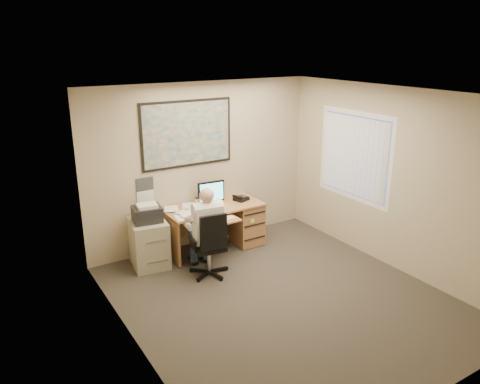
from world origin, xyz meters
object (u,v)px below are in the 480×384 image
desk (230,219)px  office_chair (211,257)px  filing_cabinet (149,239)px  person (207,232)px

desk → office_chair: 1.16m
desk → office_chair: bearing=-135.0°
filing_cabinet → office_chair: bearing=-42.9°
office_chair → person: size_ratio=0.76×
filing_cabinet → person: 0.98m
office_chair → person: (-0.01, 0.08, 0.37)m
office_chair → person: bearing=102.2°
desk → person: person is taller
person → office_chair: bearing=-77.5°
filing_cabinet → person: size_ratio=0.76×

